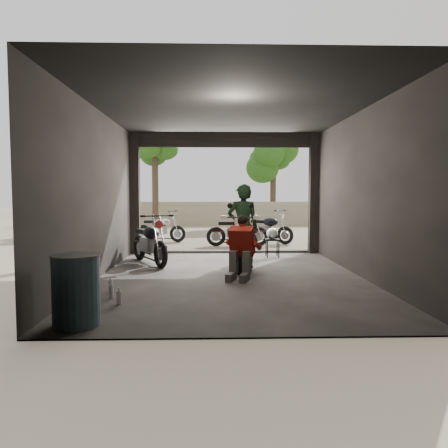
{
  "coord_description": "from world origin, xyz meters",
  "views": [
    {
      "loc": [
        -0.37,
        -8.23,
        1.62
      ],
      "look_at": [
        -0.11,
        0.6,
        1.0
      ],
      "focal_mm": 35.0,
      "sensor_mm": 36.0,
      "label": 1
    }
  ],
  "objects": [
    {
      "name": "main_bike",
      "position": [
        0.29,
        0.97,
        0.59
      ],
      "size": [
        0.98,
        1.86,
        1.18
      ],
      "primitive_type": null,
      "rotation": [
        0.0,
        0.0,
        -0.15
      ],
      "color": "beige",
      "rests_on": "ground"
    },
    {
      "name": "helmet",
      "position": [
        1.17,
        2.62,
        0.62
      ],
      "size": [
        0.39,
        0.4,
        0.28
      ],
      "primitive_type": "ellipsoid",
      "rotation": [
        0.0,
        0.0,
        0.37
      ],
      "color": "white",
      "rests_on": "stool"
    },
    {
      "name": "boundary_wall",
      "position": [
        0.0,
        14.0,
        0.6
      ],
      "size": [
        18.0,
        0.3,
        1.2
      ],
      "primitive_type": "cube",
      "color": "gray",
      "rests_on": "ground"
    },
    {
      "name": "tree_right",
      "position": [
        2.8,
        14.0,
        3.56
      ],
      "size": [
        2.2,
        2.2,
        5.0
      ],
      "color": "#382B1E",
      "rests_on": "ground"
    },
    {
      "name": "outside_bike_a",
      "position": [
        -2.07,
        6.4,
        0.53
      ],
      "size": [
        1.68,
        1.06,
        1.05
      ],
      "primitive_type": null,
      "rotation": [
        0.0,
        0.0,
        1.28
      ],
      "color": "black",
      "rests_on": "ground"
    },
    {
      "name": "rider",
      "position": [
        0.31,
        1.08,
        0.91
      ],
      "size": [
        0.67,
        0.44,
        1.81
      ],
      "primitive_type": "imported",
      "rotation": [
        0.0,
        0.0,
        3.15
      ],
      "color": "black",
      "rests_on": "ground"
    },
    {
      "name": "left_bike",
      "position": [
        -1.78,
        1.71,
        0.58
      ],
      "size": [
        1.44,
        1.84,
        1.16
      ],
      "primitive_type": null,
      "rotation": [
        0.0,
        0.0,
        0.5
      ],
      "color": "black",
      "rests_on": "ground"
    },
    {
      "name": "tree_left",
      "position": [
        -3.0,
        12.5,
        3.99
      ],
      "size": [
        2.2,
        2.2,
        5.6
      ],
      "color": "#382B1E",
      "rests_on": "ground"
    },
    {
      "name": "outside_bike_b",
      "position": [
        0.44,
        5.07,
        0.56
      ],
      "size": [
        1.66,
        0.7,
        1.12
      ],
      "primitive_type": null,
      "rotation": [
        0.0,
        0.0,
        1.56
      ],
      "color": "#431015",
      "rests_on": "ground"
    },
    {
      "name": "stool",
      "position": [
        1.17,
        2.64,
        0.4
      ],
      "size": [
        0.34,
        0.34,
        0.48
      ],
      "rotation": [
        0.0,
        0.0,
        0.26
      ],
      "color": "black",
      "rests_on": "ground"
    },
    {
      "name": "mechanic",
      "position": [
        0.17,
        -0.2,
        0.58
      ],
      "size": [
        0.8,
        0.94,
        1.16
      ],
      "primitive_type": null,
      "rotation": [
        0.0,
        0.0,
        -0.3
      ],
      "color": "#B32717",
      "rests_on": "ground"
    },
    {
      "name": "garage",
      "position": [
        0.0,
        0.55,
        1.28
      ],
      "size": [
        7.0,
        7.13,
        3.2
      ],
      "color": "#2D2B28",
      "rests_on": "ground"
    },
    {
      "name": "sign_post",
      "position": [
        3.71,
        3.46,
        1.6
      ],
      "size": [
        0.79,
        0.08,
        2.38
      ],
      "rotation": [
        0.0,
        0.0,
        0.26
      ],
      "color": "black",
      "rests_on": "ground"
    },
    {
      "name": "oil_drum",
      "position": [
        -2.0,
        -3.0,
        0.44
      ],
      "size": [
        0.74,
        0.74,
        0.87
      ],
      "primitive_type": "cylinder",
      "rotation": [
        0.0,
        0.0,
        0.4
      ],
      "color": "#41606E",
      "rests_on": "ground"
    },
    {
      "name": "outside_bike_c",
      "position": [
        1.46,
        5.86,
        0.55
      ],
      "size": [
        1.7,
        1.52,
        1.1
      ],
      "primitive_type": null,
      "rotation": [
        0.0,
        0.0,
        0.92
      ],
      "color": "black",
      "rests_on": "ground"
    },
    {
      "name": "ground",
      "position": [
        0.0,
        0.0,
        0.0
      ],
      "size": [
        80.0,
        80.0,
        0.0
      ],
      "primitive_type": "plane",
      "color": "#7A6D56",
      "rests_on": "ground"
    }
  ]
}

